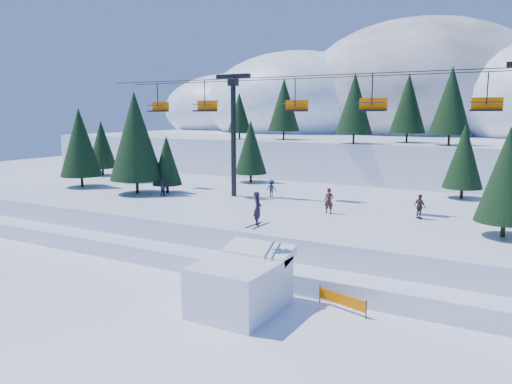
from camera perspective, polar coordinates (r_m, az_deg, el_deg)
The scene contains 10 objects.
ground at distance 24.46m, azimuth -7.05°, elevation -14.10°, with size 160.00×160.00×0.00m, color white.
mid_shelf at distance 39.35m, azimuth 8.68°, elevation -3.30°, with size 70.00×22.00×2.50m, color white.
berm at distance 30.66m, azimuth 1.92°, elevation -8.10°, with size 70.00×6.00×1.10m, color white.
mountain_ridge at distance 93.25m, azimuth 18.14°, elevation 8.61°, with size 119.00×60.90×26.46m.
jump_kicker at distance 24.73m, azimuth -1.71°, elevation -10.42°, with size 3.64×4.96×5.69m.
chairlift at distance 38.06m, azimuth 10.87°, elevation 8.48°, with size 46.00×3.21×10.28m.
conifer_stand at distance 38.70m, azimuth 14.61°, elevation 4.77°, with size 63.27×16.24×9.85m.
distant_skiers at distance 38.04m, azimuth 7.83°, elevation -0.54°, with size 30.02×4.99×1.83m.
banner_near at distance 25.29m, azimuth 9.82°, elevation -12.05°, with size 2.73×0.90×0.90m.
banner_far at distance 25.98m, azimuth 23.49°, elevation -12.11°, with size 2.66×1.11×0.90m.
Camera 1 is at (13.50, -18.01, 9.57)m, focal length 35.00 mm.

